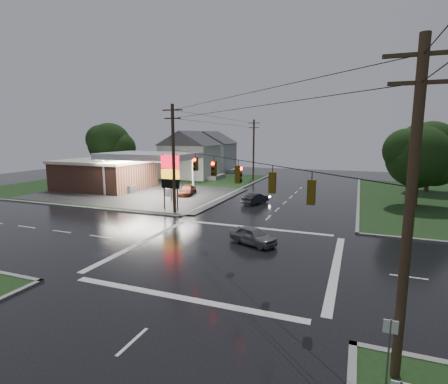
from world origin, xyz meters
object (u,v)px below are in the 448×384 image
(utility_pole_se, at_px, (409,212))
(house_far, at_px, (211,151))
(pylon_sign, at_px, (170,173))
(car_north, at_px, (255,198))
(tree_ne_near, at_px, (420,157))
(car_pump, at_px, (187,191))
(utility_pole_nw, at_px, (174,158))
(tree_ne_far, at_px, (431,148))
(house_near, at_px, (190,154))
(tree_nw_behind, at_px, (110,144))
(gas_station, at_px, (111,172))
(utility_pole_n, at_px, (254,149))
(car_crossing, at_px, (253,235))

(utility_pole_se, distance_m, house_far, 65.55)
(pylon_sign, relative_size, car_north, 1.57)
(tree_ne_near, xyz_separation_m, car_pump, (-27.21, -2.76, -4.92))
(tree_ne_near, distance_m, car_north, 18.56)
(pylon_sign, xyz_separation_m, utility_pole_nw, (1.00, -1.00, 1.71))
(house_far, distance_m, tree_ne_far, 41.57)
(utility_pole_nw, distance_m, house_near, 28.90)
(pylon_sign, distance_m, tree_nw_behind, 30.49)
(utility_pole_se, distance_m, car_north, 30.05)
(tree_nw_behind, distance_m, car_pump, 24.05)
(utility_pole_nw, distance_m, tree_ne_far, 36.20)
(gas_station, height_order, car_north, gas_station)
(utility_pole_n, relative_size, tree_ne_far, 1.07)
(house_near, bearing_deg, utility_pole_nw, -66.63)
(gas_station, xyz_separation_m, house_far, (3.73, 28.30, 1.86))
(utility_pole_nw, xyz_separation_m, car_crossing, (10.43, -6.89, -5.07))
(utility_pole_se, height_order, house_near, utility_pole_se)
(car_crossing, bearing_deg, tree_ne_far, -3.11)
(pylon_sign, height_order, tree_nw_behind, tree_nw_behind)
(pylon_sign, xyz_separation_m, car_pump, (-2.56, 8.73, -3.37))
(tree_ne_far, bearing_deg, utility_pole_nw, -137.41)
(house_far, height_order, tree_ne_far, tree_ne_far)
(gas_station, distance_m, house_far, 28.61)
(utility_pole_n, bearing_deg, tree_ne_near, -34.10)
(gas_station, xyz_separation_m, car_pump, (12.61, -0.47, -1.90))
(utility_pole_se, relative_size, car_crossing, 2.88)
(pylon_sign, distance_m, car_pump, 9.70)
(utility_pole_nw, relative_size, car_pump, 2.48)
(gas_station, height_order, utility_pole_n, utility_pole_n)
(tree_nw_behind, bearing_deg, tree_ne_near, -9.47)
(car_pump, bearing_deg, house_near, 103.27)
(utility_pole_nw, xyz_separation_m, tree_ne_far, (26.65, 24.49, 0.46))
(pylon_sign, xyz_separation_m, house_near, (-10.45, 25.50, 0.39))
(utility_pole_n, xyz_separation_m, car_crossing, (10.43, -35.39, -4.82))
(utility_pole_n, height_order, car_north, utility_pole_n)
(tree_nw_behind, height_order, tree_ne_far, tree_nw_behind)
(car_pump, bearing_deg, utility_pole_se, -63.77)
(utility_pole_nw, xyz_separation_m, house_far, (-12.45, 38.50, -1.32))
(utility_pole_n, distance_m, tree_ne_far, 26.96)
(utility_pole_se, distance_m, house_near, 54.77)
(utility_pole_n, height_order, car_pump, utility_pole_n)
(utility_pole_se, bearing_deg, tree_ne_far, 80.02)
(house_near, bearing_deg, car_pump, -64.81)
(car_north, height_order, car_crossing, car_crossing)
(gas_station, xyz_separation_m, utility_pole_n, (16.18, 18.30, 2.92))
(utility_pole_se, height_order, tree_ne_near, utility_pole_se)
(car_north, bearing_deg, house_near, -26.71)
(house_near, distance_m, car_crossing, 40.09)
(house_far, relative_size, car_crossing, 2.89)
(gas_station, distance_m, car_north, 22.76)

